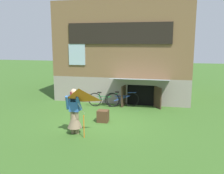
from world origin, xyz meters
name	(u,v)px	position (x,y,z in m)	size (l,w,h in m)	color
ground_plane	(104,122)	(0.00, 0.00, 0.00)	(60.00, 60.00, 0.00)	#386023
log_house	(127,51)	(0.00, 5.68, 2.67)	(7.31, 6.49, 5.34)	gray
person	(74,115)	(-0.69, -1.49, 0.69)	(0.61, 0.52, 1.63)	#7F6B51
kite	(79,102)	(-0.30, -2.06, 1.33)	(1.04, 1.05, 1.64)	orange
bicycle_blue	(122,99)	(0.28, 2.50, 0.38)	(1.67, 0.51, 0.78)	black
bicycle_green	(104,99)	(-0.62, 2.35, 0.36)	(1.63, 0.20, 0.74)	black
wooden_crate	(103,116)	(-0.04, -0.01, 0.24)	(0.44, 0.38, 0.49)	#4C331E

